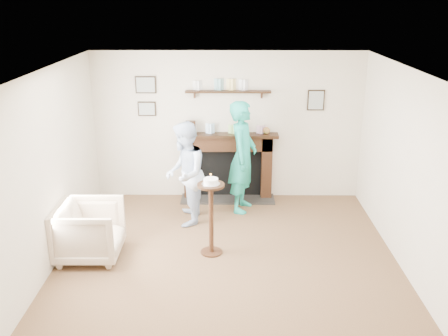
% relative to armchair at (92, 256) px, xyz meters
% --- Properties ---
extents(ground, '(5.00, 5.00, 0.00)m').
position_rel_armchair_xyz_m(ground, '(1.83, -0.30, 0.00)').
color(ground, brown).
rests_on(ground, ground).
extents(room_shell, '(4.54, 5.02, 2.52)m').
position_rel_armchair_xyz_m(room_shell, '(1.83, 0.40, 1.62)').
color(room_shell, beige).
rests_on(room_shell, ground).
extents(armchair, '(0.85, 0.83, 0.76)m').
position_rel_armchair_xyz_m(armchair, '(0.00, 0.00, 0.00)').
color(armchair, tan).
rests_on(armchair, ground).
extents(man, '(0.61, 0.78, 1.59)m').
position_rel_armchair_xyz_m(man, '(1.18, 1.09, 0.00)').
color(man, silver).
rests_on(man, ground).
extents(woman, '(0.57, 0.74, 1.80)m').
position_rel_armchair_xyz_m(woman, '(2.07, 1.60, 0.00)').
color(woman, '#20B6B3').
rests_on(woman, ground).
extents(pedestal_table, '(0.36, 0.36, 1.15)m').
position_rel_armchair_xyz_m(pedestal_table, '(1.61, 0.12, 0.71)').
color(pedestal_table, black).
rests_on(pedestal_table, ground).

